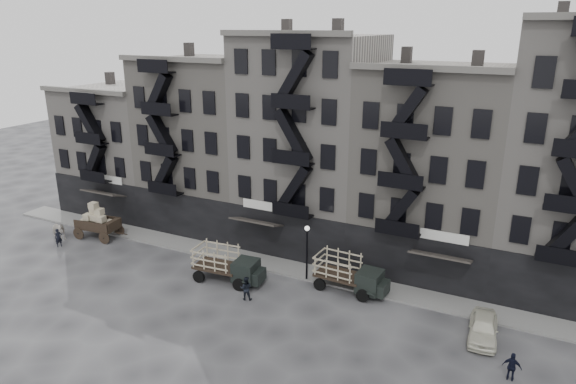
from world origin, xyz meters
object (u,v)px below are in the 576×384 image
at_px(stake_truck_west, 227,262).
at_px(horse, 58,230).
at_px(pedestrian_mid, 246,288).
at_px(stake_truck_east, 349,272).
at_px(pedestrian_west, 59,238).
at_px(car_east, 483,328).
at_px(policeman, 512,367).
at_px(wagon, 96,217).

bearing_deg(stake_truck_west, horse, 175.69).
distance_m(horse, pedestrian_mid, 20.06).
height_order(stake_truck_east, pedestrian_west, stake_truck_east).
distance_m(stake_truck_east, pedestrian_mid, 7.23).
relative_size(car_east, pedestrian_mid, 2.40).
xyz_separation_m(pedestrian_mid, policeman, (16.70, -0.97, -0.03)).
bearing_deg(pedestrian_mid, horse, -25.30).
xyz_separation_m(stake_truck_east, car_east, (9.10, -1.88, -0.78)).
bearing_deg(wagon, pedestrian_west, -121.33).
bearing_deg(policeman, pedestrian_mid, 0.67).
bearing_deg(stake_truck_east, stake_truck_west, -159.84).
relative_size(horse, stake_truck_east, 0.36).
height_order(horse, wagon, wagon).
distance_m(stake_truck_east, policeman, 12.10).
distance_m(pedestrian_mid, policeman, 16.72).
height_order(car_east, pedestrian_west, pedestrian_west).
bearing_deg(horse, wagon, -54.94).
distance_m(horse, wagon, 3.55).
distance_m(wagon, stake_truck_east, 22.94).
height_order(car_east, pedestrian_mid, pedestrian_mid).
bearing_deg(wagon, stake_truck_east, -3.42).
bearing_deg(stake_truck_west, pedestrian_west, 179.76).
xyz_separation_m(wagon, car_east, (32.03, -1.07, -1.15)).
xyz_separation_m(pedestrian_west, pedestrian_mid, (18.54, -0.51, 0.06)).
relative_size(horse, pedestrian_mid, 1.12).
xyz_separation_m(stake_truck_west, stake_truck_east, (8.39, 2.58, -0.01)).
relative_size(horse, wagon, 0.47).
bearing_deg(wagon, car_east, -7.35).
relative_size(stake_truck_east, pedestrian_mid, 3.11).
bearing_deg(wagon, policeman, -12.89).
height_order(stake_truck_east, car_east, stake_truck_east).
distance_m(wagon, pedestrian_west, 3.43).
bearing_deg(pedestrian_mid, car_east, 168.47).
relative_size(wagon, pedestrian_mid, 2.38).
distance_m(car_east, pedestrian_west, 33.50).
relative_size(stake_truck_west, pedestrian_west, 3.39).
xyz_separation_m(horse, wagon, (2.87, 1.80, 1.05)).
bearing_deg(pedestrian_mid, policeman, 156.07).
bearing_deg(policeman, wagon, -3.44).
height_order(horse, pedestrian_west, horse).
bearing_deg(horse, policeman, -91.15).
relative_size(stake_truck_west, car_east, 1.32).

